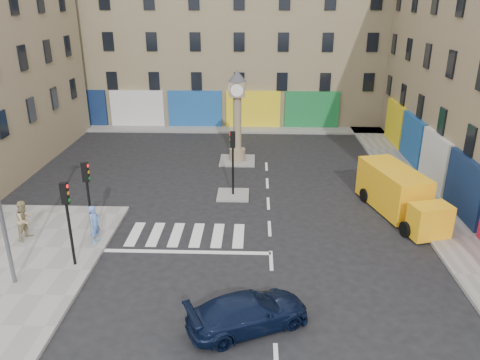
# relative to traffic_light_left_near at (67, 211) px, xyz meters

# --- Properties ---
(ground) EXTENTS (120.00, 120.00, 0.00)m
(ground) POSITION_rel_traffic_light_left_near_xyz_m (8.30, -0.20, -2.62)
(ground) COLOR black
(ground) RESTS_ON ground
(sidewalk_right) EXTENTS (2.60, 30.00, 0.15)m
(sidewalk_right) POSITION_rel_traffic_light_left_near_xyz_m (17.00, 9.80, -2.55)
(sidewalk_right) COLOR gray
(sidewalk_right) RESTS_ON ground
(sidewalk_far) EXTENTS (32.00, 2.40, 0.15)m
(sidewalk_far) POSITION_rel_traffic_light_left_near_xyz_m (4.30, 22.00, -2.55)
(sidewalk_far) COLOR gray
(sidewalk_far) RESTS_ON ground
(island_near) EXTENTS (1.80, 1.80, 0.12)m
(island_near) POSITION_rel_traffic_light_left_near_xyz_m (6.30, 7.80, -2.56)
(island_near) COLOR gray
(island_near) RESTS_ON ground
(island_far) EXTENTS (2.40, 2.40, 0.12)m
(island_far) POSITION_rel_traffic_light_left_near_xyz_m (6.30, 13.80, -2.56)
(island_far) COLOR gray
(island_far) RESTS_ON ground
(building_far) EXTENTS (32.00, 10.00, 17.00)m
(building_far) POSITION_rel_traffic_light_left_near_xyz_m (4.30, 27.80, 5.88)
(building_far) COLOR #817556
(building_far) RESTS_ON ground
(traffic_light_left_near) EXTENTS (0.28, 0.22, 3.70)m
(traffic_light_left_near) POSITION_rel_traffic_light_left_near_xyz_m (0.00, 0.00, 0.00)
(traffic_light_left_near) COLOR black
(traffic_light_left_near) RESTS_ON sidewalk_left
(traffic_light_left_far) EXTENTS (0.28, 0.22, 3.70)m
(traffic_light_left_far) POSITION_rel_traffic_light_left_near_xyz_m (0.00, 2.40, 0.00)
(traffic_light_left_far) COLOR black
(traffic_light_left_far) RESTS_ON sidewalk_left
(traffic_light_island) EXTENTS (0.28, 0.22, 3.70)m
(traffic_light_island) POSITION_rel_traffic_light_left_near_xyz_m (6.30, 7.80, -0.03)
(traffic_light_island) COLOR black
(traffic_light_island) RESTS_ON island_near
(clock_pillar) EXTENTS (1.20, 1.20, 6.10)m
(clock_pillar) POSITION_rel_traffic_light_left_near_xyz_m (6.30, 13.80, 0.93)
(clock_pillar) COLOR #887559
(clock_pillar) RESTS_ON island_far
(navy_sedan) EXTENTS (4.62, 3.39, 1.24)m
(navy_sedan) POSITION_rel_traffic_light_left_near_xyz_m (7.39, -3.58, -2.00)
(navy_sedan) COLOR black
(navy_sedan) RESTS_ON ground
(yellow_van) EXTENTS (3.41, 6.55, 2.29)m
(yellow_van) POSITION_rel_traffic_light_left_near_xyz_m (15.03, 5.81, -1.49)
(yellow_van) COLOR #FFB215
(yellow_van) RESTS_ON ground
(pedestrian_blue) EXTENTS (0.59, 0.75, 1.79)m
(pedestrian_blue) POSITION_rel_traffic_light_left_near_xyz_m (0.30, 1.95, -1.57)
(pedestrian_blue) COLOR #5B85D0
(pedestrian_blue) RESTS_ON sidewalk_left
(pedestrian_tan) EXTENTS (0.96, 1.09, 1.89)m
(pedestrian_tan) POSITION_rel_traffic_light_left_near_xyz_m (-3.03, 2.17, -1.53)
(pedestrian_tan) COLOR #9A875E
(pedestrian_tan) RESTS_ON sidewalk_left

